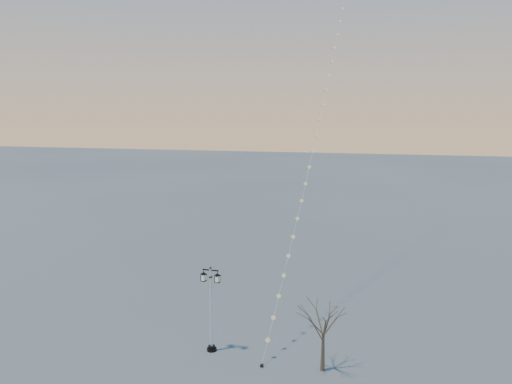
% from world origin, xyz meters
% --- Properties ---
extents(ground, '(300.00, 300.00, 0.00)m').
position_xyz_m(ground, '(0.00, 0.00, 0.00)').
color(ground, '#5A5C5B').
rests_on(ground, ground).
extents(street_lamp, '(1.36, 0.60, 5.36)m').
position_xyz_m(street_lamp, '(-1.00, 0.34, 2.97)').
color(street_lamp, black).
rests_on(street_lamp, ground).
extents(bare_tree, '(2.48, 2.48, 4.11)m').
position_xyz_m(bare_tree, '(5.90, -0.31, 2.85)').
color(bare_tree, '#4F3E2B').
rests_on(bare_tree, ground).
extents(kite_train, '(3.93, 34.38, 39.11)m').
position_xyz_m(kite_train, '(4.12, 16.08, 19.44)').
color(kite_train, black).
rests_on(kite_train, ground).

